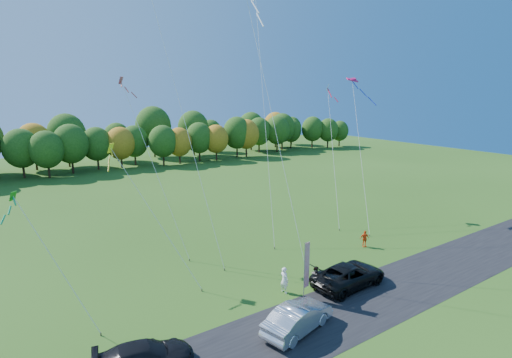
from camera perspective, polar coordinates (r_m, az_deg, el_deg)
ground at (r=30.40m, az=6.59°, el=-15.06°), size 160.00×160.00×0.00m
asphalt_strip at (r=27.89m, az=12.22°, el=-17.97°), size 90.00×6.00×0.01m
tree_line at (r=78.61m, az=-20.49°, el=1.35°), size 116.00×12.00×10.00m
black_suv at (r=30.82m, az=13.13°, el=-13.19°), size 6.12×3.00×1.67m
silver_sedan at (r=25.19m, az=6.01°, el=-19.12°), size 5.34×2.92×1.67m
dark_truck_a at (r=23.02m, az=-15.62°, el=-23.25°), size 5.32×3.09×1.45m
person_tailgate_a at (r=29.12m, az=4.07°, el=-14.19°), size 0.54×0.75×1.92m
person_tailgate_b at (r=29.93m, az=8.54°, el=-13.75°), size 0.98×1.05×1.72m
person_east at (r=38.29m, az=15.25°, el=-8.23°), size 0.99×0.68×1.56m
feather_flag at (r=27.59m, az=7.20°, el=-12.04°), size 0.55×0.18×4.26m
kite_delta_blue at (r=33.40m, az=-12.07°, el=14.96°), size 4.86×10.94×32.00m
kite_parafoil_orange at (r=41.41m, az=0.85°, el=13.81°), size 8.60×14.19×30.52m
kite_delta_red at (r=34.12m, az=0.93°, el=16.52°), size 2.96×10.17×24.20m
kite_parafoil_rainbow at (r=44.03m, az=14.67°, el=3.90°), size 6.75×8.67×15.84m
kite_diamond_yellow at (r=30.04m, az=-14.21°, el=-5.29°), size 4.56×7.16×10.60m
kite_diamond_green at (r=26.45m, az=-26.61°, el=-10.84°), size 3.80×4.68×8.58m
kite_diamond_white at (r=44.64m, az=10.95°, el=3.61°), size 5.56×8.20×15.34m
kite_diamond_pink at (r=34.89m, az=-14.27°, el=1.43°), size 3.42×6.95×15.54m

